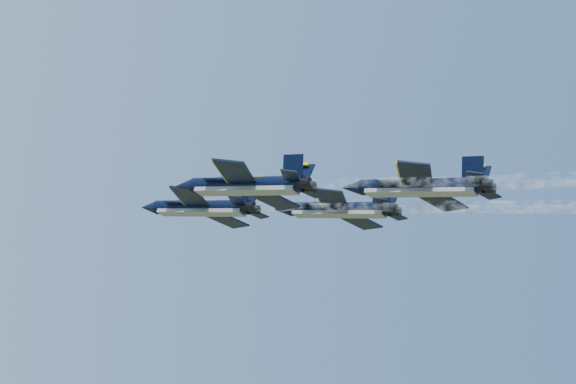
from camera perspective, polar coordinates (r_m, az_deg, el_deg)
jet_lead at (r=101.93m, az=-5.76°, el=-1.03°), size 12.13×16.89×4.54m
jet_left at (r=88.09m, az=-2.87°, el=0.41°), size 12.13×16.89×4.54m
jet_right at (r=102.83m, az=3.16°, el=-1.15°), size 12.13×16.89×4.54m
jet_slot at (r=89.74m, az=8.37°, el=0.31°), size 12.13×16.89×4.54m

